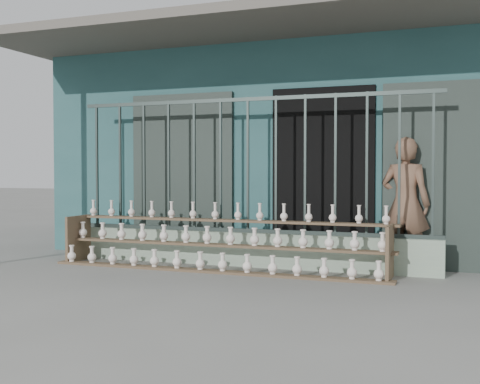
% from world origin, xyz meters
% --- Properties ---
extents(ground, '(60.00, 60.00, 0.00)m').
position_xyz_m(ground, '(0.00, 0.00, 0.00)').
color(ground, slate).
extents(workshop_building, '(7.40, 6.60, 3.21)m').
position_xyz_m(workshop_building, '(0.00, 4.23, 1.62)').
color(workshop_building, '#285355').
rests_on(workshop_building, ground).
extents(parapet_wall, '(5.00, 0.20, 0.45)m').
position_xyz_m(parapet_wall, '(0.00, 1.30, 0.23)').
color(parapet_wall, '#94AB93').
rests_on(parapet_wall, ground).
extents(security_fence, '(5.00, 0.04, 1.80)m').
position_xyz_m(security_fence, '(-0.00, 1.30, 1.35)').
color(security_fence, '#283330').
rests_on(security_fence, parapet_wall).
extents(shelf_rack, '(4.50, 0.68, 0.85)m').
position_xyz_m(shelf_rack, '(-0.25, 0.88, 0.36)').
color(shelf_rack, brown).
rests_on(shelf_rack, ground).
extents(elderly_woman, '(0.69, 0.53, 1.70)m').
position_xyz_m(elderly_woman, '(2.00, 1.67, 0.85)').
color(elderly_woman, brown).
rests_on(elderly_woman, ground).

